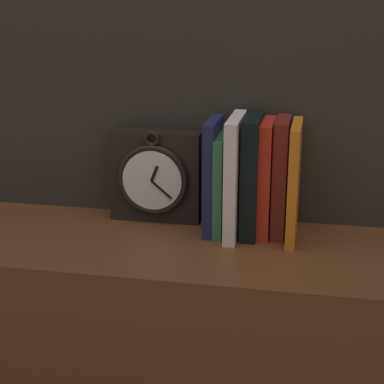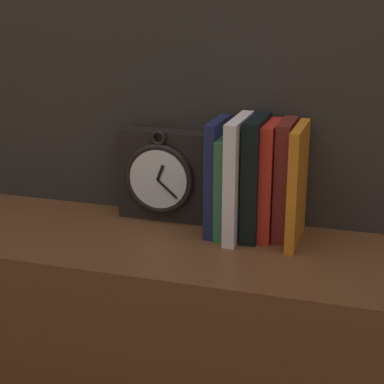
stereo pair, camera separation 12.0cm
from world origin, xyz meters
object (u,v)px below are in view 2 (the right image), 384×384
at_px(book_slot0_navy, 217,176).
at_px(book_slot6_orange, 298,185).
at_px(book_slot2_white, 238,178).
at_px(book_slot4_red, 270,180).
at_px(book_slot1_green, 226,185).
at_px(book_slot5_maroon, 285,180).
at_px(clock, 163,175).
at_px(book_slot3_black, 256,178).

distance_m(book_slot0_navy, book_slot6_orange, 0.16).
xyz_separation_m(book_slot0_navy, book_slot2_white, (0.05, -0.01, 0.00)).
height_order(book_slot2_white, book_slot4_red, book_slot2_white).
relative_size(book_slot1_green, book_slot4_red, 0.87).
bearing_deg(book_slot5_maroon, book_slot4_red, -171.81).
relative_size(clock, book_slot4_red, 0.87).
distance_m(book_slot2_white, book_slot5_maroon, 0.09).
distance_m(book_slot2_white, book_slot4_red, 0.06).
relative_size(book_slot2_white, book_slot4_red, 1.04).
bearing_deg(book_slot5_maroon, clock, 174.57).
xyz_separation_m(clock, book_slot2_white, (0.17, -0.05, 0.02)).
xyz_separation_m(clock, book_slot1_green, (0.15, -0.04, 0.00)).
height_order(book_slot0_navy, book_slot4_red, same).
relative_size(book_slot4_red, book_slot5_maroon, 0.98).
distance_m(book_slot1_green, book_slot3_black, 0.06).
xyz_separation_m(book_slot3_black, book_slot6_orange, (0.08, -0.01, -0.00)).
bearing_deg(book_slot4_red, book_slot6_orange, -15.51).
xyz_separation_m(book_slot0_navy, book_slot6_orange, (0.16, -0.01, 0.00)).
relative_size(clock, book_slot2_white, 0.84).
height_order(clock, book_slot5_maroon, book_slot5_maroon).
bearing_deg(book_slot0_navy, book_slot5_maroon, 3.56).
height_order(book_slot0_navy, book_slot6_orange, same).
distance_m(book_slot1_green, book_slot5_maroon, 0.12).
bearing_deg(book_slot6_orange, clock, 171.29).
height_order(book_slot2_white, book_slot5_maroon, book_slot2_white).
relative_size(book_slot5_maroon, book_slot6_orange, 1.02).
relative_size(book_slot0_navy, book_slot6_orange, 1.00).
bearing_deg(book_slot0_navy, book_slot6_orange, -3.90).
height_order(clock, book_slot3_black, book_slot3_black).
height_order(clock, book_slot0_navy, book_slot0_navy).
relative_size(clock, book_slot6_orange, 0.87).
relative_size(book_slot3_black, book_slot5_maroon, 1.02).
bearing_deg(book_slot6_orange, book_slot4_red, 164.49).
bearing_deg(book_slot5_maroon, book_slot0_navy, -176.44).
relative_size(clock, book_slot0_navy, 0.87).
bearing_deg(book_slot5_maroon, book_slot2_white, -166.05).
height_order(book_slot1_green, book_slot5_maroon, book_slot5_maroon).
height_order(book_slot3_black, book_slot6_orange, book_slot3_black).
height_order(book_slot5_maroon, book_slot6_orange, book_slot5_maroon).
xyz_separation_m(book_slot5_maroon, book_slot6_orange, (0.03, -0.02, -0.00)).
xyz_separation_m(clock, book_slot0_navy, (0.13, -0.03, 0.02)).
height_order(book_slot4_red, book_slot5_maroon, book_slot5_maroon).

